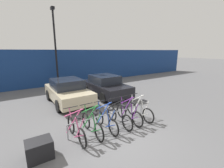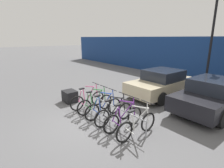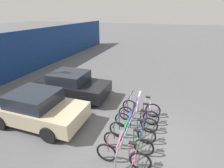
{
  "view_description": "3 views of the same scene",
  "coord_description": "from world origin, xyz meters",
  "px_view_note": "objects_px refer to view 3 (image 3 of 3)",
  "views": [
    {
      "loc": [
        -2.9,
        -4.01,
        3.01
      ],
      "look_at": [
        1.15,
        2.02,
        1.39
      ],
      "focal_mm": 24.0,
      "sensor_mm": 36.0,
      "label": 1
    },
    {
      "loc": [
        5.0,
        -3.14,
        3.03
      ],
      "look_at": [
        -1.22,
        1.8,
        0.9
      ],
      "focal_mm": 28.0,
      "sensor_mm": 36.0,
      "label": 2
    },
    {
      "loc": [
        -5.17,
        -0.46,
        4.36
      ],
      "look_at": [
        1.49,
        1.84,
        1.38
      ],
      "focal_mm": 28.0,
      "sensor_mm": 36.0,
      "label": 3
    }
  ],
  "objects_px": {
    "bicycle_green": "(128,142)",
    "bicycle_blue": "(132,131)",
    "bicycle_pink": "(123,156)",
    "bicycle_black": "(136,121)",
    "bicycle_purple": "(138,115)",
    "car_beige": "(37,108)",
    "car_black": "(71,85)",
    "bike_rack": "(130,124)",
    "bicycle_white": "(141,107)"
  },
  "relations": [
    {
      "from": "bicycle_blue",
      "to": "bicycle_white",
      "type": "height_order",
      "value": "same"
    },
    {
      "from": "bicycle_purple",
      "to": "car_black",
      "type": "distance_m",
      "value": 4.06
    },
    {
      "from": "bike_rack",
      "to": "bicycle_green",
      "type": "relative_size",
      "value": 2.05
    },
    {
      "from": "bicycle_blue",
      "to": "car_black",
      "type": "xyz_separation_m",
      "value": [
        2.34,
        3.87,
        0.31
      ]
    },
    {
      "from": "bike_rack",
      "to": "bicycle_blue",
      "type": "height_order",
      "value": "bicycle_blue"
    },
    {
      "from": "bicycle_purple",
      "to": "car_black",
      "type": "relative_size",
      "value": 0.43
    },
    {
      "from": "bicycle_pink",
      "to": "bicycle_green",
      "type": "relative_size",
      "value": 1.0
    },
    {
      "from": "bicycle_green",
      "to": "car_beige",
      "type": "bearing_deg",
      "value": 87.46
    },
    {
      "from": "bicycle_purple",
      "to": "bicycle_white",
      "type": "distance_m",
      "value": 0.62
    },
    {
      "from": "bicycle_white",
      "to": "bicycle_pink",
      "type": "bearing_deg",
      "value": 177.77
    },
    {
      "from": "bicycle_pink",
      "to": "bicycle_green",
      "type": "height_order",
      "value": "same"
    },
    {
      "from": "bike_rack",
      "to": "bicycle_purple",
      "type": "height_order",
      "value": "bicycle_purple"
    },
    {
      "from": "bicycle_white",
      "to": "car_black",
      "type": "xyz_separation_m",
      "value": [
        0.57,
        3.87,
        0.31
      ]
    },
    {
      "from": "bicycle_pink",
      "to": "bicycle_purple",
      "type": "bearing_deg",
      "value": 2.12
    },
    {
      "from": "bicycle_green",
      "to": "bicycle_blue",
      "type": "distance_m",
      "value": 0.59
    },
    {
      "from": "bicycle_white",
      "to": "bicycle_green",
      "type": "bearing_deg",
      "value": 177.77
    },
    {
      "from": "car_beige",
      "to": "car_black",
      "type": "xyz_separation_m",
      "value": [
        2.54,
        -0.05,
        0.0
      ]
    },
    {
      "from": "bike_rack",
      "to": "car_beige",
      "type": "bearing_deg",
      "value": 97.39
    },
    {
      "from": "bicycle_black",
      "to": "bicycle_purple",
      "type": "relative_size",
      "value": 1.0
    },
    {
      "from": "bicycle_white",
      "to": "car_beige",
      "type": "xyz_separation_m",
      "value": [
        -1.97,
        3.93,
        0.31
      ]
    },
    {
      "from": "bike_rack",
      "to": "bicycle_green",
      "type": "bearing_deg",
      "value": -170.42
    },
    {
      "from": "bicycle_black",
      "to": "bicycle_purple",
      "type": "height_order",
      "value": "same"
    },
    {
      "from": "bicycle_pink",
      "to": "bicycle_blue",
      "type": "relative_size",
      "value": 1.0
    },
    {
      "from": "bicycle_black",
      "to": "car_beige",
      "type": "relative_size",
      "value": 0.44
    },
    {
      "from": "bicycle_green",
      "to": "bicycle_blue",
      "type": "height_order",
      "value": "same"
    },
    {
      "from": "bicycle_white",
      "to": "bike_rack",
      "type": "bearing_deg",
      "value": 172.05
    },
    {
      "from": "bicycle_purple",
      "to": "car_black",
      "type": "bearing_deg",
      "value": 73.49
    },
    {
      "from": "bicycle_purple",
      "to": "bicycle_white",
      "type": "xyz_separation_m",
      "value": [
        0.62,
        0.0,
        0.0
      ]
    },
    {
      "from": "car_beige",
      "to": "bicycle_white",
      "type": "bearing_deg",
      "value": -63.3
    },
    {
      "from": "bike_rack",
      "to": "bicycle_black",
      "type": "height_order",
      "value": "bicycle_black"
    },
    {
      "from": "bicycle_black",
      "to": "car_black",
      "type": "relative_size",
      "value": 0.43
    },
    {
      "from": "bicycle_pink",
      "to": "bicycle_purple",
      "type": "distance_m",
      "value": 2.35
    },
    {
      "from": "bicycle_purple",
      "to": "car_beige",
      "type": "height_order",
      "value": "car_beige"
    },
    {
      "from": "bicycle_blue",
      "to": "car_beige",
      "type": "relative_size",
      "value": 0.44
    },
    {
      "from": "car_black",
      "to": "bicycle_green",
      "type": "bearing_deg",
      "value": -127.14
    },
    {
      "from": "bicycle_black",
      "to": "bicycle_purple",
      "type": "xyz_separation_m",
      "value": [
        0.52,
        0.0,
        0.0
      ]
    },
    {
      "from": "bicycle_green",
      "to": "bike_rack",
      "type": "bearing_deg",
      "value": 12.72
    },
    {
      "from": "bicycle_pink",
      "to": "bicycle_purple",
      "type": "height_order",
      "value": "same"
    },
    {
      "from": "bicycle_black",
      "to": "car_beige",
      "type": "xyz_separation_m",
      "value": [
        -0.84,
        3.93,
        0.31
      ]
    },
    {
      "from": "bicycle_green",
      "to": "bicycle_purple",
      "type": "distance_m",
      "value": 1.75
    },
    {
      "from": "bicycle_pink",
      "to": "car_beige",
      "type": "relative_size",
      "value": 0.44
    },
    {
      "from": "car_beige",
      "to": "bicycle_pink",
      "type": "bearing_deg",
      "value": -104.21
    },
    {
      "from": "bike_rack",
      "to": "bicycle_green",
      "type": "xyz_separation_m",
      "value": [
        -0.88,
        -0.15,
        -0.11
      ]
    },
    {
      "from": "bike_rack",
      "to": "bicycle_purple",
      "type": "relative_size",
      "value": 2.05
    },
    {
      "from": "bike_rack",
      "to": "bicycle_black",
      "type": "xyz_separation_m",
      "value": [
        0.35,
        -0.15,
        -0.11
      ]
    },
    {
      "from": "bicycle_blue",
      "to": "bicycle_black",
      "type": "distance_m",
      "value": 0.64
    },
    {
      "from": "bicycle_black",
      "to": "car_black",
      "type": "height_order",
      "value": "car_black"
    },
    {
      "from": "bicycle_blue",
      "to": "bicycle_purple",
      "type": "height_order",
      "value": "same"
    },
    {
      "from": "car_black",
      "to": "car_beige",
      "type": "bearing_deg",
      "value": 178.8
    },
    {
      "from": "bicycle_blue",
      "to": "bicycle_black",
      "type": "bearing_deg",
      "value": -3.4
    }
  ]
}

